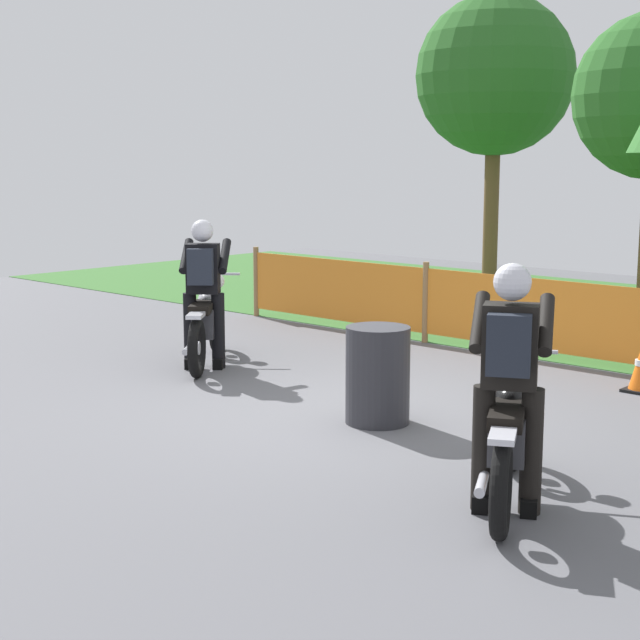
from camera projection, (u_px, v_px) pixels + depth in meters
name	position (u px, v px, depth m)	size (l,w,h in m)	color
ground	(352.00, 412.00, 9.19)	(24.00, 24.00, 0.02)	#5B5B60
barrier_fence	(534.00, 314.00, 11.48)	(9.59, 0.08, 1.05)	olive
tree_leftmost	(495.00, 77.00, 17.83)	(2.93, 2.93, 5.34)	brown
motorcycle_lead	(207.00, 323.00, 11.23)	(1.45, 1.68, 1.00)	black
motorcycle_trailing	(509.00, 435.00, 6.72)	(1.09, 1.86, 0.97)	black
rider_lead	(203.00, 285.00, 10.93)	(0.75, 0.78, 1.69)	black
rider_trailing	(509.00, 374.00, 6.42)	(0.70, 0.79, 1.69)	black
spare_drum	(378.00, 375.00, 8.72)	(0.58, 0.58, 0.88)	#2D2D33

